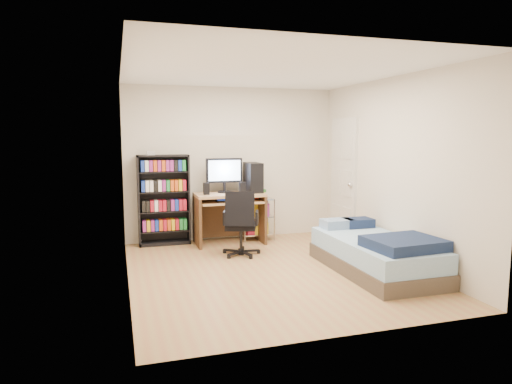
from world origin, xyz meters
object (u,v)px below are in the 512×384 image
object	(u,v)px
office_chair	(241,235)
bed	(376,253)
computer_desk	(235,197)
media_shelf	(164,199)

from	to	relation	value
office_chair	bed	size ratio (longest dim) A/B	0.50
computer_desk	bed	world-z (taller)	computer_desk
office_chair	bed	xyz separation A→B (m)	(1.42, -1.27, -0.06)
media_shelf	office_chair	xyz separation A→B (m)	(0.98, -1.01, -0.43)
bed	media_shelf	bearing A→B (deg)	136.51
media_shelf	office_chair	size ratio (longest dim) A/B	1.55
media_shelf	office_chair	bearing A→B (deg)	-45.92
computer_desk	bed	xyz separation A→B (m)	(1.29, -2.10, -0.49)
media_shelf	bed	bearing A→B (deg)	-43.49
media_shelf	computer_desk	xyz separation A→B (m)	(1.11, -0.18, 0.00)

